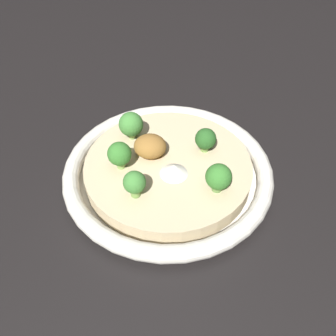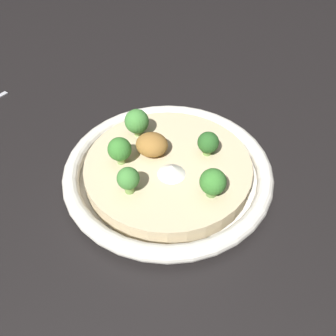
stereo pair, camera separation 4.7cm
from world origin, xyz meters
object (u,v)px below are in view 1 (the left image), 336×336
at_px(broccoli_back_left, 131,125).
at_px(broccoli_front_right, 219,177).
at_px(broccoli_left, 120,154).
at_px(broccoli_right, 206,139).
at_px(broccoli_front, 135,183).
at_px(risotto_bowl, 168,169).

bearing_deg(broccoli_back_left, broccoli_front_right, -38.12).
xyz_separation_m(broccoli_back_left, broccoli_front_right, (0.12, -0.10, -0.00)).
height_order(broccoli_left, broccoli_front_right, same).
bearing_deg(broccoli_front_right, broccoli_right, 100.77).
height_order(broccoli_front, broccoli_front_right, broccoli_front_right).
height_order(broccoli_right, broccoli_front, broccoli_front).
xyz_separation_m(risotto_bowl, broccoli_left, (-0.06, -0.01, 0.04)).
xyz_separation_m(broccoli_left, broccoli_front_right, (0.13, -0.03, -0.00)).
height_order(broccoli_left, broccoli_right, broccoli_left).
relative_size(risotto_bowl, broccoli_right, 8.13).
bearing_deg(broccoli_back_left, risotto_bowl, -40.88).
bearing_deg(risotto_bowl, broccoli_front, -120.81).
bearing_deg(broccoli_right, risotto_bowl, -151.71).
height_order(broccoli_left, broccoli_front, broccoli_left).
bearing_deg(risotto_bowl, broccoli_left, -167.61).
relative_size(risotto_bowl, broccoli_left, 7.22).
distance_m(risotto_bowl, broccoli_back_left, 0.09).
relative_size(risotto_bowl, broccoli_front, 7.72).
distance_m(broccoli_right, broccoli_front_right, 0.08).
height_order(risotto_bowl, broccoli_front_right, broccoli_front_right).
height_order(broccoli_right, broccoli_back_left, broccoli_back_left).
bearing_deg(broccoli_front, broccoli_left, 118.42).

